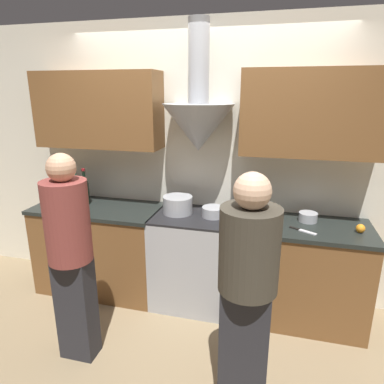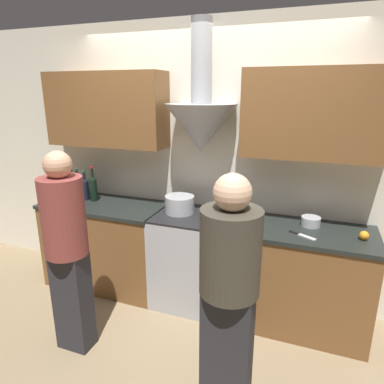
{
  "view_description": "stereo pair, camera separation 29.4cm",
  "coord_description": "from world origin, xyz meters",
  "px_view_note": "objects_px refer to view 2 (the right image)",
  "views": [
    {
      "loc": [
        0.71,
        -2.48,
        1.98
      ],
      "look_at": [
        0.0,
        0.26,
        1.14
      ],
      "focal_mm": 32.0,
      "sensor_mm": 36.0,
      "label": 1
    },
    {
      "loc": [
        0.99,
        -2.39,
        1.98
      ],
      "look_at": [
        0.0,
        0.26,
        1.14
      ],
      "focal_mm": 32.0,
      "sensor_mm": 36.0,
      "label": 2
    }
  ],
  "objects_px": {
    "stove_range": "(196,259)",
    "person_foreground_left": "(67,245)",
    "wine_bottle_3": "(85,188)",
    "wine_bottle_2": "(78,186)",
    "person_foreground_right": "(229,291)",
    "stock_pot": "(180,204)",
    "wine_bottle_4": "(93,187)",
    "orange_fruit": "(364,235)",
    "wine_bottle_1": "(72,185)",
    "wine_bottle_0": "(64,185)",
    "mixing_bowl": "(214,213)",
    "saucepan": "(311,221)"
  },
  "relations": [
    {
      "from": "orange_fruit",
      "to": "person_foreground_right",
      "type": "distance_m",
      "value": 1.27
    },
    {
      "from": "stock_pot",
      "to": "person_foreground_left",
      "type": "distance_m",
      "value": 1.07
    },
    {
      "from": "wine_bottle_2",
      "to": "wine_bottle_3",
      "type": "relative_size",
      "value": 1.05
    },
    {
      "from": "orange_fruit",
      "to": "stove_range",
      "type": "bearing_deg",
      "value": 177.89
    },
    {
      "from": "person_foreground_left",
      "to": "person_foreground_right",
      "type": "distance_m",
      "value": 1.27
    },
    {
      "from": "wine_bottle_1",
      "to": "orange_fruit",
      "type": "height_order",
      "value": "wine_bottle_1"
    },
    {
      "from": "stock_pot",
      "to": "saucepan",
      "type": "distance_m",
      "value": 1.16
    },
    {
      "from": "wine_bottle_3",
      "to": "person_foreground_left",
      "type": "bearing_deg",
      "value": -60.14
    },
    {
      "from": "wine_bottle_3",
      "to": "wine_bottle_2",
      "type": "bearing_deg",
      "value": 179.87
    },
    {
      "from": "stove_range",
      "to": "stock_pot",
      "type": "bearing_deg",
      "value": 173.09
    },
    {
      "from": "wine_bottle_0",
      "to": "wine_bottle_2",
      "type": "height_order",
      "value": "wine_bottle_2"
    },
    {
      "from": "stock_pot",
      "to": "person_foreground_right",
      "type": "xyz_separation_m",
      "value": [
        0.75,
        -1.06,
        -0.11
      ]
    },
    {
      "from": "wine_bottle_1",
      "to": "wine_bottle_3",
      "type": "relative_size",
      "value": 1.09
    },
    {
      "from": "wine_bottle_0",
      "to": "wine_bottle_2",
      "type": "bearing_deg",
      "value": -0.62
    },
    {
      "from": "saucepan",
      "to": "mixing_bowl",
      "type": "bearing_deg",
      "value": -173.64
    },
    {
      "from": "stove_range",
      "to": "person_foreground_left",
      "type": "distance_m",
      "value": 1.22
    },
    {
      "from": "stove_range",
      "to": "orange_fruit",
      "type": "height_order",
      "value": "orange_fruit"
    },
    {
      "from": "stock_pot",
      "to": "orange_fruit",
      "type": "xyz_separation_m",
      "value": [
        1.54,
        -0.07,
        -0.04
      ]
    },
    {
      "from": "person_foreground_left",
      "to": "wine_bottle_2",
      "type": "bearing_deg",
      "value": 123.82
    },
    {
      "from": "stove_range",
      "to": "person_foreground_right",
      "type": "xyz_separation_m",
      "value": [
        0.58,
        -1.03,
        0.41
      ]
    },
    {
      "from": "mixing_bowl",
      "to": "orange_fruit",
      "type": "bearing_deg",
      "value": -2.97
    },
    {
      "from": "wine_bottle_4",
      "to": "orange_fruit",
      "type": "relative_size",
      "value": 5.11
    },
    {
      "from": "wine_bottle_0",
      "to": "person_foreground_left",
      "type": "distance_m",
      "value": 1.27
    },
    {
      "from": "person_foreground_right",
      "to": "orange_fruit",
      "type": "bearing_deg",
      "value": 51.07
    },
    {
      "from": "wine_bottle_3",
      "to": "orange_fruit",
      "type": "relative_size",
      "value": 4.37
    },
    {
      "from": "wine_bottle_3",
      "to": "person_foreground_left",
      "type": "xyz_separation_m",
      "value": [
        0.55,
        -0.95,
        -0.13
      ]
    },
    {
      "from": "stove_range",
      "to": "saucepan",
      "type": "distance_m",
      "value": 1.1
    },
    {
      "from": "person_foreground_right",
      "to": "stock_pot",
      "type": "bearing_deg",
      "value": 125.37
    },
    {
      "from": "wine_bottle_0",
      "to": "orange_fruit",
      "type": "bearing_deg",
      "value": -1.89
    },
    {
      "from": "wine_bottle_1",
      "to": "wine_bottle_3",
      "type": "distance_m",
      "value": 0.18
    },
    {
      "from": "wine_bottle_4",
      "to": "mixing_bowl",
      "type": "xyz_separation_m",
      "value": [
        1.3,
        -0.03,
        -0.1
      ]
    },
    {
      "from": "wine_bottle_2",
      "to": "wine_bottle_4",
      "type": "bearing_deg",
      "value": 0.34
    },
    {
      "from": "wine_bottle_3",
      "to": "wine_bottle_1",
      "type": "bearing_deg",
      "value": 172.35
    },
    {
      "from": "wine_bottle_0",
      "to": "wine_bottle_2",
      "type": "relative_size",
      "value": 0.96
    },
    {
      "from": "stock_pot",
      "to": "wine_bottle_4",
      "type": "bearing_deg",
      "value": 178.61
    },
    {
      "from": "wine_bottle_1",
      "to": "person_foreground_left",
      "type": "distance_m",
      "value": 1.23
    },
    {
      "from": "orange_fruit",
      "to": "wine_bottle_1",
      "type": "bearing_deg",
      "value": 177.6
    },
    {
      "from": "stove_range",
      "to": "mixing_bowl",
      "type": "bearing_deg",
      "value": 4.1
    },
    {
      "from": "wine_bottle_2",
      "to": "orange_fruit",
      "type": "bearing_deg",
      "value": -1.98
    },
    {
      "from": "wine_bottle_3",
      "to": "person_foreground_right",
      "type": "xyz_separation_m",
      "value": [
        1.82,
        -1.08,
        -0.15
      ]
    },
    {
      "from": "wine_bottle_2",
      "to": "person_foreground_left",
      "type": "bearing_deg",
      "value": -56.18
    },
    {
      "from": "wine_bottle_0",
      "to": "wine_bottle_3",
      "type": "height_order",
      "value": "wine_bottle_0"
    },
    {
      "from": "stove_range",
      "to": "wine_bottle_2",
      "type": "relative_size",
      "value": 2.74
    },
    {
      "from": "saucepan",
      "to": "person_foreground_right",
      "type": "xyz_separation_m",
      "value": [
        -0.4,
        -1.14,
        -0.07
      ]
    },
    {
      "from": "stove_range",
      "to": "person_foreground_left",
      "type": "relative_size",
      "value": 0.56
    },
    {
      "from": "person_foreground_left",
      "to": "mixing_bowl",
      "type": "bearing_deg",
      "value": 47.23
    },
    {
      "from": "orange_fruit",
      "to": "saucepan",
      "type": "height_order",
      "value": "saucepan"
    },
    {
      "from": "wine_bottle_0",
      "to": "person_foreground_right",
      "type": "bearing_deg",
      "value": -27.29
    },
    {
      "from": "wine_bottle_0",
      "to": "mixing_bowl",
      "type": "height_order",
      "value": "wine_bottle_0"
    },
    {
      "from": "wine_bottle_0",
      "to": "wine_bottle_2",
      "type": "distance_m",
      "value": 0.19
    }
  ]
}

